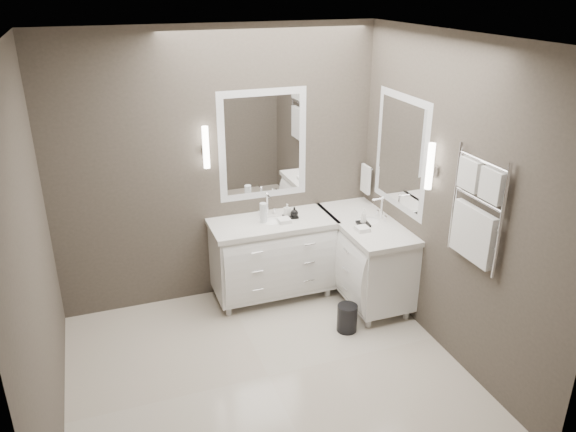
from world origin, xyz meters
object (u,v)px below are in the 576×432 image
object	(u,v)px
vanity_right	(365,254)
towel_ladder	(476,216)
waste_bin	(347,318)
vanity_back	(273,253)

from	to	relation	value
vanity_right	towel_ladder	world-z (taller)	towel_ladder
waste_bin	vanity_back	bearing A→B (deg)	118.16
vanity_right	waste_bin	xyz separation A→B (m)	(-0.43, -0.52, -0.35)
towel_ladder	waste_bin	xyz separation A→B (m)	(-0.65, 0.78, -1.26)
vanity_right	towel_ladder	size ratio (longest dim) A/B	1.38
towel_ladder	vanity_back	bearing A→B (deg)	124.10
vanity_back	towel_ladder	bearing A→B (deg)	-55.90
vanity_right	towel_ladder	bearing A→B (deg)	-80.16
vanity_back	vanity_right	world-z (taller)	same
vanity_back	vanity_right	size ratio (longest dim) A/B	1.00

